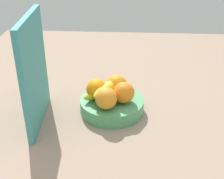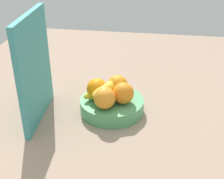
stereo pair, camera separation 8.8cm
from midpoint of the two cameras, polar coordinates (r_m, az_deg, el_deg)
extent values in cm
cube|color=gray|center=(111.50, -3.35, -4.40)|extent=(180.00, 140.00, 3.00)
cylinder|color=#4F9E65|center=(108.20, -2.34, -3.04)|extent=(22.57, 22.57, 4.84)
sphere|color=orange|center=(103.53, -0.22, -0.65)|extent=(7.42, 7.42, 7.42)
sphere|color=orange|center=(108.52, -1.46, 0.80)|extent=(7.42, 7.42, 7.42)
sphere|color=orange|center=(106.04, -5.25, -0.03)|extent=(7.42, 7.42, 7.42)
sphere|color=orange|center=(100.35, -3.62, -1.74)|extent=(7.42, 7.42, 7.42)
ellipsoid|color=gold|center=(107.98, -3.77, -0.44)|extent=(13.78, 15.75, 4.00)
ellipsoid|color=yellow|center=(106.45, -2.92, 0.48)|extent=(16.56, 12.35, 4.00)
cube|color=teal|center=(100.32, -16.85, 3.10)|extent=(28.06, 3.75, 36.00)
camera|label=1|loc=(0.04, -92.41, -1.31)|focal=48.73mm
camera|label=2|loc=(0.04, 87.59, 1.31)|focal=48.73mm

